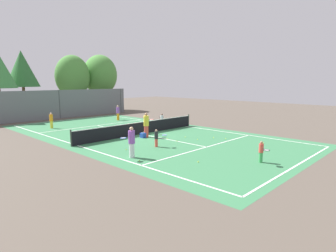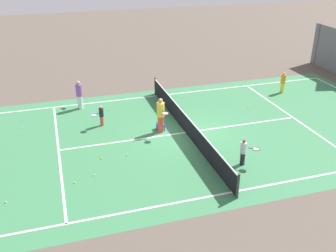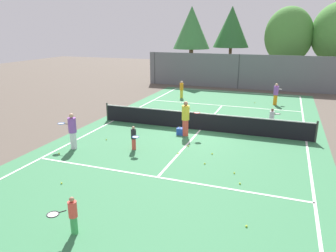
{
  "view_description": "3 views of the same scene",
  "coord_description": "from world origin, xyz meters",
  "px_view_note": "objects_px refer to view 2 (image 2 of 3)",
  "views": [
    {
      "loc": [
        -14.32,
        -16.71,
        4.15
      ],
      "look_at": [
        -0.31,
        -3.27,
        1.06
      ],
      "focal_mm": 30.0,
      "sensor_mm": 36.0,
      "label": 1
    },
    {
      "loc": [
        16.77,
        -6.15,
        8.97
      ],
      "look_at": [
        0.33,
        -1.06,
        0.68
      ],
      "focal_mm": 41.21,
      "sensor_mm": 36.0,
      "label": 2
    },
    {
      "loc": [
        4.21,
        -16.75,
        5.41
      ],
      "look_at": [
        -1.25,
        -1.83,
        0.62
      ],
      "focal_mm": 34.44,
      "sensor_mm": 36.0,
      "label": 3
    }
  ],
  "objects_px": {
    "player_0": "(244,152)",
    "tennis_ball_10": "(127,155)",
    "tennis_ball_2": "(75,183)",
    "tennis_ball_8": "(134,141)",
    "tennis_ball_7": "(101,158)",
    "player_2": "(161,115)",
    "ball_crate": "(161,126)",
    "tennis_ball_3": "(248,108)",
    "player_4": "(283,82)",
    "tennis_ball_9": "(112,142)",
    "tennis_ball_4": "(22,127)",
    "tennis_ball_5": "(109,110)",
    "tennis_ball_0": "(94,175)",
    "tennis_ball_1": "(66,108)",
    "player_5": "(101,115)",
    "player_6": "(79,94)",
    "tennis_ball_6": "(6,202)"
  },
  "relations": [
    {
      "from": "tennis_ball_1",
      "to": "tennis_ball_8",
      "type": "xyz_separation_m",
      "value": [
        5.2,
        2.95,
        0.0
      ]
    },
    {
      "from": "player_2",
      "to": "tennis_ball_1",
      "type": "distance_m",
      "value": 6.5
    },
    {
      "from": "tennis_ball_2",
      "to": "tennis_ball_4",
      "type": "relative_size",
      "value": 1.0
    },
    {
      "from": "ball_crate",
      "to": "tennis_ball_8",
      "type": "relative_size",
      "value": 7.13
    },
    {
      "from": "tennis_ball_1",
      "to": "tennis_ball_9",
      "type": "height_order",
      "value": "same"
    },
    {
      "from": "player_0",
      "to": "tennis_ball_10",
      "type": "bearing_deg",
      "value": -115.6
    },
    {
      "from": "player_0",
      "to": "tennis_ball_4",
      "type": "xyz_separation_m",
      "value": [
        -6.8,
        -9.48,
        -0.61
      ]
    },
    {
      "from": "tennis_ball_4",
      "to": "player_5",
      "type": "bearing_deg",
      "value": 76.87
    },
    {
      "from": "player_0",
      "to": "tennis_ball_4",
      "type": "distance_m",
      "value": 11.68
    },
    {
      "from": "player_0",
      "to": "player_5",
      "type": "xyz_separation_m",
      "value": [
        -5.85,
        -5.4,
        -0.05
      ]
    },
    {
      "from": "ball_crate",
      "to": "tennis_ball_5",
      "type": "xyz_separation_m",
      "value": [
        -3.32,
        -2.17,
        -0.15
      ]
    },
    {
      "from": "player_5",
      "to": "tennis_ball_3",
      "type": "height_order",
      "value": "player_5"
    },
    {
      "from": "player_6",
      "to": "player_2",
      "type": "bearing_deg",
      "value": 40.04
    },
    {
      "from": "tennis_ball_0",
      "to": "tennis_ball_4",
      "type": "bearing_deg",
      "value": -152.24
    },
    {
      "from": "tennis_ball_5",
      "to": "tennis_ball_9",
      "type": "xyz_separation_m",
      "value": [
        4.03,
        -0.55,
        0.0
      ]
    },
    {
      "from": "tennis_ball_0",
      "to": "tennis_ball_4",
      "type": "xyz_separation_m",
      "value": [
        -5.78,
        -3.04,
        0.0
      ]
    },
    {
      "from": "player_4",
      "to": "ball_crate",
      "type": "bearing_deg",
      "value": -72.2
    },
    {
      "from": "tennis_ball_0",
      "to": "tennis_ball_9",
      "type": "distance_m",
      "value": 2.97
    },
    {
      "from": "player_4",
      "to": "tennis_ball_8",
      "type": "bearing_deg",
      "value": -70.57
    },
    {
      "from": "player_6",
      "to": "player_5",
      "type": "bearing_deg",
      "value": 17.19
    },
    {
      "from": "tennis_ball_4",
      "to": "tennis_ball_5",
      "type": "height_order",
      "value": "same"
    },
    {
      "from": "player_4",
      "to": "tennis_ball_3",
      "type": "distance_m",
      "value": 3.79
    },
    {
      "from": "player_0",
      "to": "ball_crate",
      "type": "relative_size",
      "value": 2.64
    },
    {
      "from": "player_0",
      "to": "tennis_ball_9",
      "type": "bearing_deg",
      "value": -125.56
    },
    {
      "from": "tennis_ball_8",
      "to": "ball_crate",
      "type": "bearing_deg",
      "value": 117.87
    },
    {
      "from": "tennis_ball_5",
      "to": "tennis_ball_7",
      "type": "xyz_separation_m",
      "value": [
        5.44,
        -1.26,
        0.0
      ]
    },
    {
      "from": "tennis_ball_5",
      "to": "tennis_ball_8",
      "type": "bearing_deg",
      "value": 7.22
    },
    {
      "from": "tennis_ball_7",
      "to": "tennis_ball_9",
      "type": "distance_m",
      "value": 1.58
    },
    {
      "from": "tennis_ball_5",
      "to": "tennis_ball_8",
      "type": "xyz_separation_m",
      "value": [
        4.18,
        0.53,
        0.0
      ]
    },
    {
      "from": "player_0",
      "to": "tennis_ball_2",
      "type": "relative_size",
      "value": 18.81
    },
    {
      "from": "player_4",
      "to": "tennis_ball_7",
      "type": "bearing_deg",
      "value": -68.06
    },
    {
      "from": "player_2",
      "to": "tennis_ball_7",
      "type": "distance_m",
      "value": 3.97
    },
    {
      "from": "tennis_ball_2",
      "to": "tennis_ball_10",
      "type": "distance_m",
      "value": 2.98
    },
    {
      "from": "tennis_ball_8",
      "to": "tennis_ball_9",
      "type": "xyz_separation_m",
      "value": [
        -0.15,
        -1.08,
        0.0
      ]
    },
    {
      "from": "player_4",
      "to": "tennis_ball_10",
      "type": "bearing_deg",
      "value": -65.8
    },
    {
      "from": "player_2",
      "to": "tennis_ball_3",
      "type": "relative_size",
      "value": 28.07
    },
    {
      "from": "tennis_ball_2",
      "to": "tennis_ball_8",
      "type": "relative_size",
      "value": 1.0
    },
    {
      "from": "tennis_ball_7",
      "to": "player_4",
      "type": "bearing_deg",
      "value": 111.94
    },
    {
      "from": "tennis_ball_1",
      "to": "tennis_ball_4",
      "type": "height_order",
      "value": "same"
    },
    {
      "from": "player_6",
      "to": "tennis_ball_3",
      "type": "bearing_deg",
      "value": 72.98
    },
    {
      "from": "tennis_ball_8",
      "to": "tennis_ball_7",
      "type": "bearing_deg",
      "value": -54.9
    },
    {
      "from": "ball_crate",
      "to": "tennis_ball_2",
      "type": "bearing_deg",
      "value": -51.65
    },
    {
      "from": "player_4",
      "to": "tennis_ball_2",
      "type": "bearing_deg",
      "value": -64.25
    },
    {
      "from": "tennis_ball_1",
      "to": "tennis_ball_7",
      "type": "distance_m",
      "value": 6.56
    },
    {
      "from": "tennis_ball_5",
      "to": "tennis_ball_6",
      "type": "xyz_separation_m",
      "value": [
        7.63,
        -5.2,
        0.0
      ]
    },
    {
      "from": "tennis_ball_2",
      "to": "tennis_ball_7",
      "type": "bearing_deg",
      "value": 140.96
    },
    {
      "from": "tennis_ball_1",
      "to": "tennis_ball_6",
      "type": "height_order",
      "value": "same"
    },
    {
      "from": "tennis_ball_6",
      "to": "tennis_ball_10",
      "type": "height_order",
      "value": "same"
    },
    {
      "from": "player_2",
      "to": "ball_crate",
      "type": "height_order",
      "value": "player_2"
    },
    {
      "from": "player_2",
      "to": "tennis_ball_0",
      "type": "bearing_deg",
      "value": -50.52
    }
  ]
}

